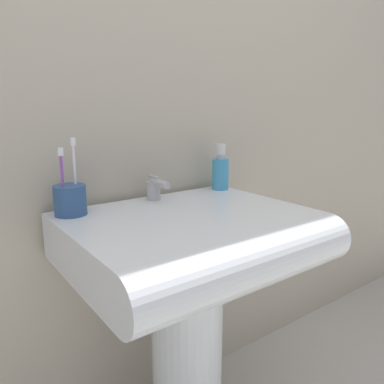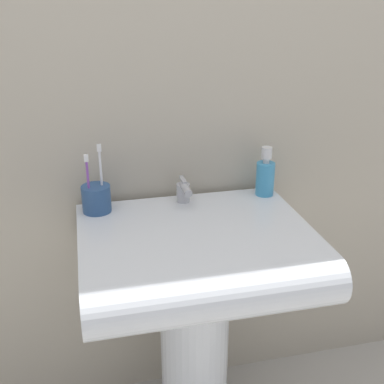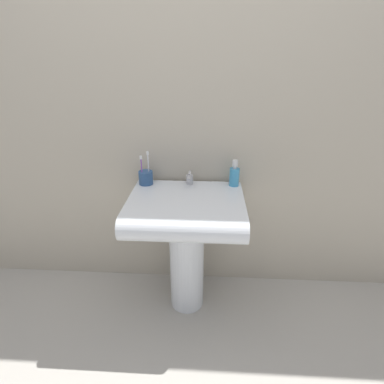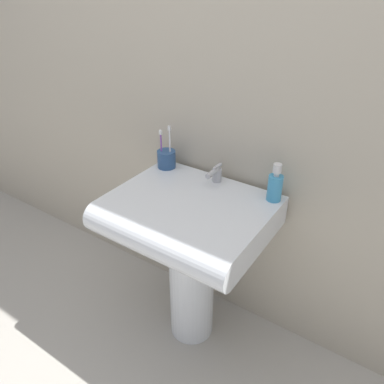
% 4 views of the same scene
% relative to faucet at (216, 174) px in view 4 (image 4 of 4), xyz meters
% --- Properties ---
extents(ground_plane, '(6.00, 6.00, 0.00)m').
position_rel_faucet_xyz_m(ground_plane, '(-0.01, -0.17, -0.77)').
color(ground_plane, '#ADA89E').
rests_on(ground_plane, ground).
extents(wall_back, '(5.00, 0.05, 2.40)m').
position_rel_faucet_xyz_m(wall_back, '(-0.01, 0.10, 0.43)').
color(wall_back, '#B7AD99').
rests_on(wall_back, ground).
extents(sink_pedestal, '(0.20, 0.20, 0.61)m').
position_rel_faucet_xyz_m(sink_pedestal, '(-0.01, -0.17, -0.47)').
color(sink_pedestal, white).
rests_on(sink_pedestal, ground).
extents(sink_basin, '(0.61, 0.51, 0.12)m').
position_rel_faucet_xyz_m(sink_basin, '(-0.01, -0.21, -0.10)').
color(sink_basin, white).
rests_on(sink_basin, sink_pedestal).
extents(faucet, '(0.04, 0.11, 0.07)m').
position_rel_faucet_xyz_m(faucet, '(0.00, 0.00, 0.00)').
color(faucet, '#B7B7BC').
rests_on(faucet, sink_basin).
extents(toothbrush_cup, '(0.08, 0.08, 0.20)m').
position_rel_faucet_xyz_m(toothbrush_cup, '(-0.25, -0.00, 0.00)').
color(toothbrush_cup, '#2D5184').
rests_on(toothbrush_cup, sink_basin).
extents(soap_bottle, '(0.06, 0.06, 0.15)m').
position_rel_faucet_xyz_m(soap_bottle, '(0.26, 0.01, 0.02)').
color(soap_bottle, '#3F99CC').
rests_on(soap_bottle, sink_basin).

